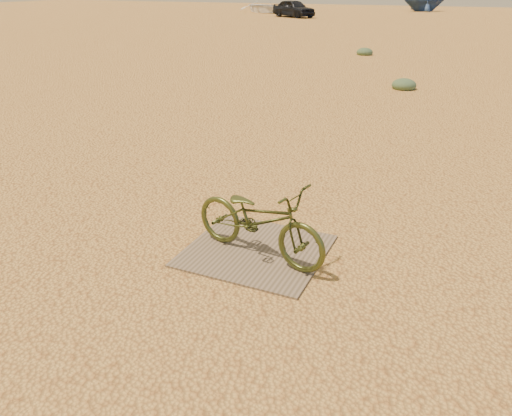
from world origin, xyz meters
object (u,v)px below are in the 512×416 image
at_px(car, 294,8).
at_px(boat_near_left, 264,7).
at_px(plywood_board, 256,251).
at_px(bicycle, 259,220).

xyz_separation_m(car, boat_near_left, (-4.77, 5.14, -0.16)).
distance_m(plywood_board, boat_near_left, 43.83).
relative_size(plywood_board, boat_near_left, 0.29).
relative_size(plywood_board, car, 0.36).
bearing_deg(bicycle, car, 32.00).
bearing_deg(bicycle, boat_near_left, 35.61).
bearing_deg(bicycle, plywood_board, 52.00).
bearing_deg(boat_near_left, plywood_board, -109.83).
bearing_deg(plywood_board, bicycle, -50.32).
bearing_deg(boat_near_left, bicycle, -109.78).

